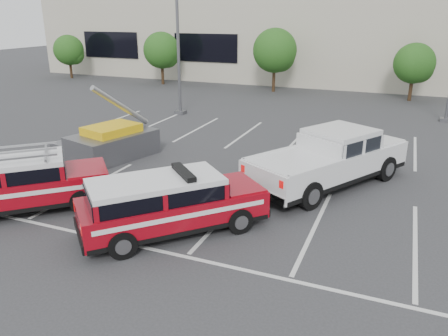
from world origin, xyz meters
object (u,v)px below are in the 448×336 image
at_px(fire_chief_suv, 170,208).
at_px(ladder_suv, 23,187).
at_px(convention_building, 361,26).
at_px(utility_rig, 110,143).
at_px(tree_left, 163,52).
at_px(white_pickup, 329,164).
at_px(tree_far_left, 70,51).
at_px(tree_mid_left, 276,52).
at_px(tree_mid_right, 416,65).
at_px(light_pole_left, 178,26).

height_order(fire_chief_suv, ladder_suv, ladder_suv).
bearing_deg(convention_building, fire_chief_suv, -92.07).
relative_size(ladder_suv, utility_rig, 1.25).
bearing_deg(ladder_suv, tree_left, 157.04).
xyz_separation_m(fire_chief_suv, white_pickup, (3.49, 5.38, 0.05)).
bearing_deg(convention_building, tree_far_left, -158.63).
relative_size(convention_building, tree_mid_left, 12.38).
height_order(tree_mid_right, ladder_suv, tree_mid_right).
bearing_deg(light_pole_left, utility_rig, -81.98).
bearing_deg(tree_mid_right, white_pickup, -98.15).
relative_size(tree_far_left, ladder_suv, 0.81).
bearing_deg(utility_rig, light_pole_left, 113.78).
bearing_deg(white_pickup, convention_building, 124.55).
xyz_separation_m(tree_left, fire_chief_suv, (13.87, -23.82, -2.03)).
relative_size(tree_mid_right, light_pole_left, 0.39).
xyz_separation_m(ladder_suv, utility_rig, (-0.76, 5.47, -0.14)).
xyz_separation_m(convention_building, tree_far_left, (-25.09, -9.82, -2.22)).
bearing_deg(utility_rig, ladder_suv, -66.29).
distance_m(convention_building, tree_mid_right, 11.20).
relative_size(tree_left, tree_mid_right, 1.11).
relative_size(tree_left, white_pickup, 0.66).
bearing_deg(white_pickup, fire_chief_suv, -93.00).
xyz_separation_m(convention_building, tree_left, (-15.09, -9.82, -1.95)).
distance_m(convention_building, tree_left, 18.11).
xyz_separation_m(tree_mid_right, white_pickup, (-2.64, -18.44, -1.71)).
bearing_deg(tree_left, tree_far_left, -180.00).
bearing_deg(utility_rig, white_pickup, 18.02).
distance_m(convention_building, tree_far_left, 27.03).
bearing_deg(utility_rig, tree_mid_right, 73.52).
height_order(tree_far_left, white_pickup, tree_far_left).
distance_m(tree_far_left, tree_mid_right, 30.00).
bearing_deg(tree_mid_left, ladder_suv, -92.58).
bearing_deg(tree_far_left, fire_chief_suv, -44.93).
distance_m(tree_left, fire_chief_suv, 27.64).
bearing_deg(tree_mid_left, utility_rig, -95.64).
bearing_deg(tree_mid_right, fire_chief_suv, -104.43).
xyz_separation_m(tree_left, ladder_suv, (8.91, -24.27, -2.00)).
bearing_deg(convention_building, tree_mid_right, -63.43).
xyz_separation_m(convention_building, fire_chief_suv, (-1.22, -33.63, -3.98)).
relative_size(tree_far_left, tree_mid_right, 1.00).
distance_m(convention_building, white_pickup, 28.62).
xyz_separation_m(convention_building, tree_mid_left, (-5.09, -9.82, -1.68)).
bearing_deg(tree_far_left, utility_rig, -46.03).
height_order(convention_building, utility_rig, convention_building).
height_order(tree_left, tree_mid_left, tree_mid_left).
distance_m(light_pole_left, ladder_suv, 15.03).
height_order(tree_mid_left, light_pole_left, light_pole_left).
bearing_deg(tree_mid_left, tree_far_left, -180.00).
relative_size(fire_chief_suv, ladder_suv, 1.02).
height_order(tree_mid_right, utility_rig, tree_mid_right).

